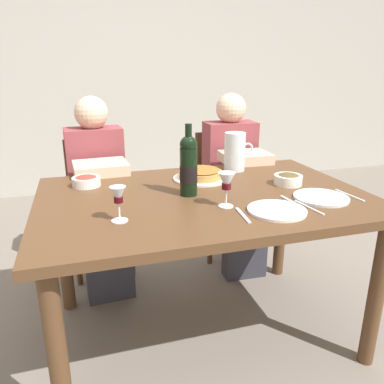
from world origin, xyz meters
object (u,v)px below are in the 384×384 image
object	(u,v)px
baked_tart	(201,174)
diner_left	(99,189)
wine_glass_left_diner	(226,183)
chair_left	(97,196)
wine_bottle	(189,166)
dinner_plate_right_setting	(321,198)
diner_right	(235,177)
chair_right	(223,184)
dining_table	(204,213)
salad_bowl	(86,181)
wine_glass_right_diner	(118,197)
water_pitcher	(235,154)
dinner_plate_left_setting	(277,210)
olive_bowl	(288,179)

from	to	relation	value
baked_tart	diner_left	size ratio (longest dim) A/B	0.25
wine_glass_left_diner	chair_left	distance (m)	1.25
wine_bottle	dinner_plate_right_setting	size ratio (longest dim) A/B	1.35
wine_glass_left_diner	diner_right	xyz separation A→B (m)	(0.41, 0.86, -0.25)
wine_bottle	baked_tart	xyz separation A→B (m)	(0.13, 0.22, -0.11)
chair_right	diner_right	world-z (taller)	diner_right
wine_bottle	chair_right	xyz separation A→B (m)	(0.52, 0.90, -0.40)
dining_table	dinner_plate_right_setting	size ratio (longest dim) A/B	6.19
baked_tart	diner_left	world-z (taller)	diner_left
salad_bowl	wine_glass_left_diner	bearing A→B (deg)	-40.15
baked_tart	wine_glass_right_diner	world-z (taller)	wine_glass_right_diner
wine_bottle	water_pitcher	bearing A→B (deg)	42.90
baked_tart	water_pitcher	bearing A→B (deg)	26.88
dinner_plate_left_setting	diner_left	world-z (taller)	diner_left
water_pitcher	chair_right	world-z (taller)	water_pitcher
olive_bowl	dinner_plate_right_setting	size ratio (longest dim) A/B	0.57
dining_table	chair_right	distance (m)	1.04
wine_glass_left_diner	diner_right	distance (m)	0.99
baked_tart	wine_glass_left_diner	world-z (taller)	wine_glass_left_diner
wine_glass_right_diner	diner_right	bearing A→B (deg)	46.24
baked_tart	salad_bowl	bearing A→B (deg)	175.05
water_pitcher	chair_right	bearing A→B (deg)	74.85
olive_bowl	dinner_plate_left_setting	xyz separation A→B (m)	(-0.24, -0.32, -0.02)
water_pitcher	baked_tart	world-z (taller)	water_pitcher
olive_bowl	wine_glass_right_diner	xyz separation A→B (m)	(-0.86, -0.24, 0.07)
water_pitcher	dinner_plate_left_setting	size ratio (longest dim) A/B	0.90
dinner_plate_left_setting	chair_left	xyz separation A→B (m)	(-0.67, 1.21, -0.27)
dining_table	diner_right	size ratio (longest dim) A/B	1.29
wine_glass_left_diner	chair_left	xyz separation A→B (m)	(-0.49, 1.09, -0.37)
wine_glass_left_diner	diner_left	distance (m)	1.01
olive_bowl	wine_glass_right_diner	distance (m)	0.90
water_pitcher	olive_bowl	bearing A→B (deg)	-65.84
dinner_plate_right_setting	chair_right	size ratio (longest dim) A/B	0.28
olive_bowl	wine_glass_left_diner	bearing A→B (deg)	-153.64
water_pitcher	salad_bowl	xyz separation A→B (m)	(-0.82, -0.07, -0.07)
baked_tart	wine_glass_right_diner	distance (m)	0.65
salad_bowl	wine_glass_left_diner	distance (m)	0.73
dinner_plate_right_setting	salad_bowl	bearing A→B (deg)	153.52
water_pitcher	dinner_plate_left_setting	bearing A→B (deg)	-97.62
dinner_plate_left_setting	salad_bowl	bearing A→B (deg)	141.39
wine_glass_right_diner	chair_left	distance (m)	1.18
dining_table	wine_glass_left_diner	xyz separation A→B (m)	(0.04, -0.18, 0.20)
wine_glass_left_diner	dinner_plate_right_setting	world-z (taller)	wine_glass_left_diner
dining_table	diner_right	distance (m)	0.82
wine_glass_right_diner	chair_right	distance (m)	1.47
baked_tart	diner_right	world-z (taller)	diner_right
olive_bowl	wine_glass_left_diner	xyz separation A→B (m)	(-0.41, -0.21, 0.08)
chair_left	dining_table	bearing A→B (deg)	112.97
diner_left	diner_right	bearing A→B (deg)	176.78
dining_table	wine_glass_left_diner	world-z (taller)	wine_glass_left_diner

